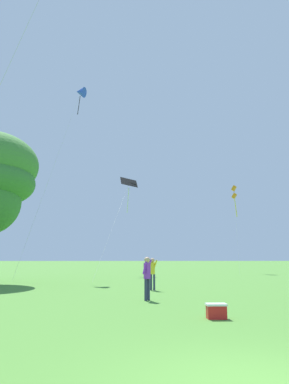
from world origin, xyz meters
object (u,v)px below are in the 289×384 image
(kite_black_large, at_px, (128,189))
(picnic_cooler, at_px, (216,311))
(kite_blue_delta, at_px, (80,92))
(person_with_spool, at_px, (153,271))
(person_in_blue_jacket, at_px, (147,274))
(kite_orange_box, at_px, (234,193))

(kite_black_large, distance_m, picnic_cooler, 29.26)
(kite_blue_delta, height_order, person_with_spool, kite_blue_delta)
(kite_black_large, bearing_deg, person_in_blue_jacket, -87.41)
(person_with_spool, bearing_deg, picnic_cooler, -81.89)
(kite_orange_box, height_order, person_with_spool, kite_orange_box)
(kite_black_large, height_order, person_in_blue_jacket, kite_black_large)
(kite_blue_delta, distance_m, kite_black_large, 11.37)
(kite_black_large, relative_size, picnic_cooler, 20.54)
(person_in_blue_jacket, xyz_separation_m, picnic_cooler, (1.85, -4.59, -0.87))
(kite_orange_box, relative_size, person_with_spool, 6.13)
(kite_black_large, height_order, person_with_spool, kite_black_large)
(kite_orange_box, bearing_deg, person_with_spool, -116.92)
(kite_black_large, bearing_deg, picnic_cooler, -84.02)
(person_in_blue_jacket, bearing_deg, kite_blue_delta, 108.39)
(kite_orange_box, height_order, kite_blue_delta, kite_blue_delta)
(kite_orange_box, bearing_deg, kite_black_large, -159.54)
(person_with_spool, xyz_separation_m, picnic_cooler, (1.33, -9.34, -0.84))
(picnic_cooler, bearing_deg, kite_blue_delta, 109.14)
(person_in_blue_jacket, bearing_deg, picnic_cooler, -68.02)
(kite_blue_delta, bearing_deg, person_with_spool, -63.70)
(person_in_blue_jacket, height_order, picnic_cooler, person_in_blue_jacket)
(kite_blue_delta, relative_size, person_with_spool, 10.62)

